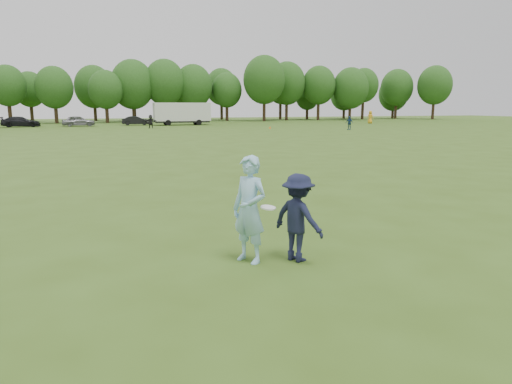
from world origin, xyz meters
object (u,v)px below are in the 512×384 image
Objects in this scene: player_far_d at (151,121)px; car_f at (136,121)px; cargo_trailer at (182,113)px; defender at (298,218)px; player_far_c at (370,117)px; player_far_b at (349,123)px; field_cone at (270,127)px; car_d at (21,122)px; thrower at (250,209)px; car_e at (78,121)px.

player_far_d reaches higher than car_f.
car_f is 0.44× the size of cargo_trailer.
player_far_c is (37.07, 55.53, 0.20)m from defender.
player_far_b is 9.63m from field_cone.
car_d reaches higher than car_f.
thrower is 0.22× the size of cargo_trailer.
field_cone is at bearing -58.23° from cargo_trailer.
car_f is 13.17× the size of field_cone.
car_d is at bearing 154.43° from field_cone.
defender is 0.18× the size of cargo_trailer.
cargo_trailer is (8.95, 59.24, 0.81)m from thrower.
defender is 66.76m from player_far_c.
car_d is 7.13m from car_e.
field_cone is 16.21m from cargo_trailer.
field_cone is (-20.48, -9.77, -0.85)m from player_far_c.
car_f is (2.56, 60.75, -0.32)m from thrower.
defender is 0.80× the size of player_far_c.
player_far_c is at bearing -61.80° from defender.
car_f is 6.66m from cargo_trailer.
car_f is (-1.07, 9.53, -0.19)m from player_far_d.
player_far_c is (12.71, 15.43, 0.21)m from player_far_b.
thrower is 1.16× the size of player_far_d.
defender is at bearing -179.60° from car_e.
player_far_b is at bearing -59.35° from defender.
cargo_trailer reaches higher than player_far_b.
player_far_b reaches higher than car_d.
thrower is 0.89m from defender.
field_cone is (17.44, 45.53, -0.82)m from thrower.
thrower is 48.77m from field_cone.
player_far_d is at bearing -31.16° from defender.
player_far_c is 0.50× the size of car_f.
thrower is 0.41× the size of car_d.
car_d is at bearing 98.46° from car_f.
cargo_trailer reaches higher than thrower.
player_far_b is 25.30m from cargo_trailer.
player_far_c is at bearing 113.64° from thrower.
cargo_trailer reaches higher than field_cone.
player_far_c is at bearing -94.18° from car_f.
defender reaches higher than car_f.
player_far_b reaches higher than car_f.
cargo_trailer is (-8.49, 13.71, 1.63)m from field_cone.
player_far_b is at bearing -36.08° from field_cone.
field_cone is (13.81, -5.68, -0.69)m from player_far_d.
field_cone is at bearing -131.06° from car_f.
player_far_c is 0.22× the size of cargo_trailer.
player_far_c is 0.47× the size of car_e.
cargo_trailer is at bearing 121.77° from field_cone.
defender is at bearing -81.14° from player_far_d.
cargo_trailer reaches higher than player_far_c.
field_cone is at bearing -48.00° from defender.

